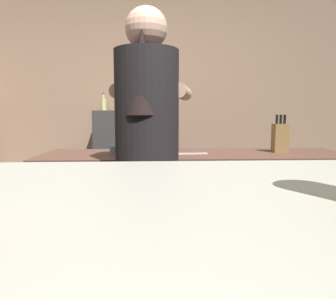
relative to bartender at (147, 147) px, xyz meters
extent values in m
cube|color=#95735A|center=(-0.02, 1.93, 0.35)|extent=(5.20, 0.10, 2.70)
cube|color=brown|center=(0.33, 0.46, -0.55)|extent=(2.10, 0.60, 0.91)
cube|color=#373637|center=(-0.18, 1.65, -0.39)|extent=(0.80, 0.36, 1.22)
cube|color=#28373B|center=(0.00, 0.01, -0.53)|extent=(0.28, 0.20, 0.94)
cylinder|color=black|center=(0.00, 0.01, 0.22)|extent=(0.34, 0.34, 0.57)
sphere|color=#D8A58B|center=(0.00, 0.01, 0.62)|extent=(0.22, 0.22, 0.22)
cone|color=black|center=(-0.02, -0.09, 0.39)|extent=(0.18, 0.18, 0.45)
cylinder|color=#D8A58B|center=(-0.13, 0.20, 0.30)|extent=(0.15, 0.33, 0.08)
cylinder|color=#D8A58B|center=(0.20, 0.13, 0.30)|extent=(0.15, 0.33, 0.08)
cube|color=olive|center=(0.93, 0.48, 0.01)|extent=(0.10, 0.08, 0.20)
cylinder|color=black|center=(0.90, 0.48, 0.14)|extent=(0.02, 0.02, 0.06)
cylinder|color=black|center=(0.93, 0.48, 0.14)|extent=(0.02, 0.02, 0.07)
cylinder|color=black|center=(0.96, 0.48, 0.14)|extent=(0.02, 0.02, 0.06)
cylinder|color=slate|center=(-0.15, 0.45, -0.06)|extent=(0.21, 0.21, 0.06)
cube|color=silver|center=(0.28, 0.41, -0.09)|extent=(0.24, 0.05, 0.01)
cylinder|color=#CBCB78|center=(-0.32, 1.69, 0.31)|extent=(0.06, 0.06, 0.18)
cylinder|color=#CBCB78|center=(-0.32, 1.69, 0.43)|extent=(0.03, 0.03, 0.07)
cylinder|color=#333333|center=(-0.32, 1.69, 0.47)|extent=(0.03, 0.03, 0.01)
cylinder|color=#C7C777|center=(-0.50, 1.75, 0.28)|extent=(0.05, 0.05, 0.13)
cylinder|color=#C7C777|center=(-0.50, 1.75, 0.37)|extent=(0.02, 0.02, 0.05)
cylinder|color=#333333|center=(-0.50, 1.75, 0.40)|extent=(0.03, 0.03, 0.01)
camera|label=1|loc=(0.03, -1.65, 0.17)|focal=33.10mm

